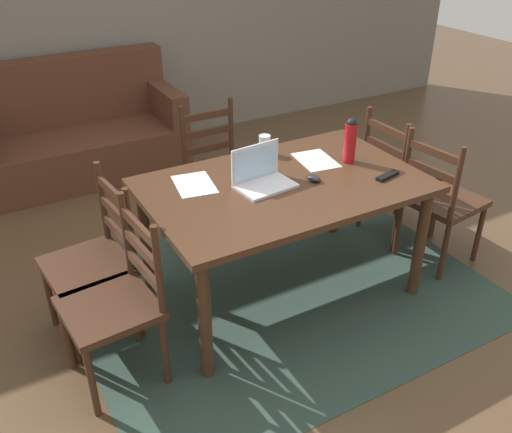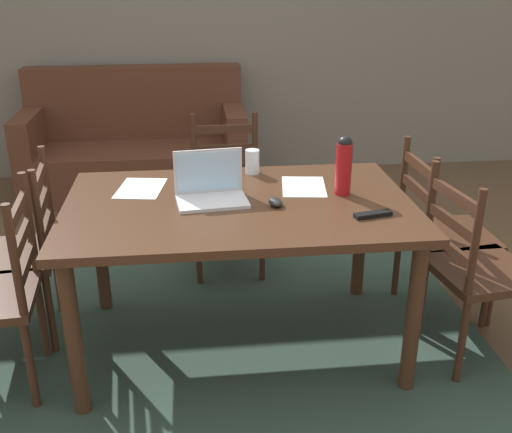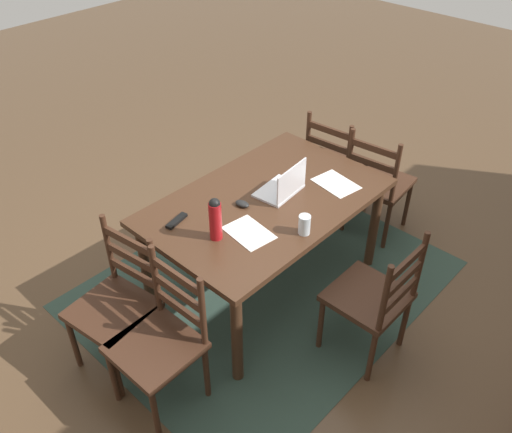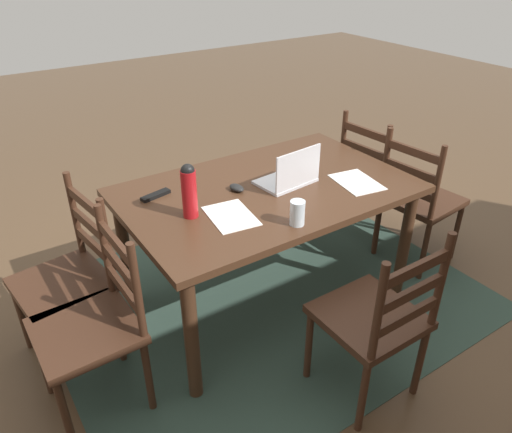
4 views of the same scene
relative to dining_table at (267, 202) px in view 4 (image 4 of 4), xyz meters
The scene contains 15 objects.
ground_plane 0.68m from the dining_table, ahead, with size 14.00×14.00×0.00m, color brown.
area_rug 0.68m from the dining_table, ahead, with size 2.51×2.00×0.01m, color #2D4238.
dining_table is the anchor object (origin of this frame).
chair_right_far 1.13m from the dining_table, 10.54° to the left, with size 0.45×0.45×0.95m.
chair_far_head 0.91m from the dining_table, 90.00° to the left, with size 0.44×0.44×0.95m.
chair_left_far 1.13m from the dining_table, 169.21° to the left, with size 0.48×0.48×0.95m.
chair_right_near 1.13m from the dining_table, 10.86° to the right, with size 0.49×0.49×0.95m.
chair_left_near 1.13m from the dining_table, 169.58° to the right, with size 0.47×0.47×0.95m.
laptop 0.20m from the dining_table, 162.19° to the left, with size 0.34×0.25×0.23m.
water_bottle 0.56m from the dining_table, ahead, with size 0.08×0.08×0.28m.
drinking_glass 0.45m from the dining_table, 75.31° to the left, with size 0.07×0.07×0.13m, color silver.
computer_mouse 0.20m from the dining_table, 21.30° to the right, with size 0.06×0.10×0.03m, color black.
tv_remote 0.62m from the dining_table, 23.14° to the right, with size 0.04×0.17×0.02m, color black.
paper_stack_left 0.52m from the dining_table, 153.74° to the left, with size 0.21×0.30×0.00m, color white.
paper_stack_right 0.38m from the dining_table, 25.82° to the left, with size 0.21×0.30×0.00m, color white.
Camera 4 is at (1.40, 1.99, 2.00)m, focal length 34.21 mm.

